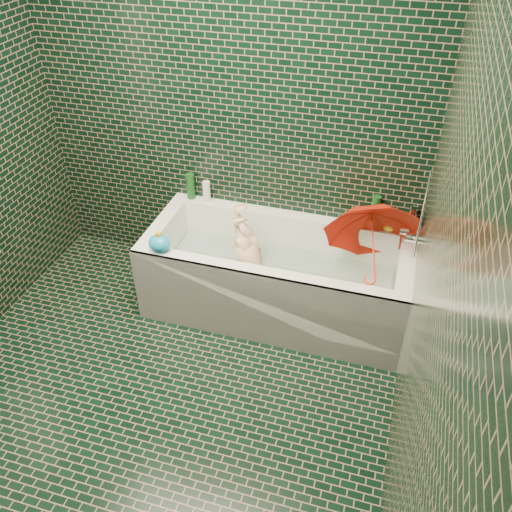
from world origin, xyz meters
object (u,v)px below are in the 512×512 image
(rubber_duck, at_px, (390,226))
(bathtub, at_px, (276,284))
(child, at_px, (253,264))
(umbrella, at_px, (373,246))
(bath_toy, at_px, (159,243))

(rubber_duck, bearing_deg, bathtub, -156.52)
(child, height_order, umbrella, umbrella)
(child, relative_size, rubber_duck, 8.13)
(bathtub, distance_m, child, 0.20)
(bath_toy, bearing_deg, bathtub, 36.64)
(bathtub, xyz_separation_m, rubber_duck, (0.66, 0.33, 0.38))
(bathtub, distance_m, rubber_duck, 0.83)
(child, bearing_deg, bath_toy, -66.14)
(bathtub, distance_m, bath_toy, 0.83)
(bathtub, relative_size, bath_toy, 10.56)
(bath_toy, bearing_deg, child, 46.55)
(umbrella, bearing_deg, bathtub, 179.12)
(bathtub, height_order, child, bathtub)
(rubber_duck, relative_size, bath_toy, 0.62)
(child, distance_m, umbrella, 0.81)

